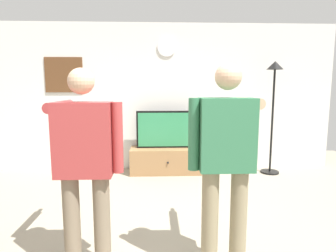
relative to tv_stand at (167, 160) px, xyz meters
name	(u,v)px	position (x,y,z in m)	size (l,w,h in m)	color
back_wall	(163,97)	(-0.07, 0.35, 1.12)	(6.40, 0.10, 2.70)	silver
tv_stand	(167,160)	(0.00, 0.00, 0.00)	(1.33, 0.51, 0.45)	#997047
television	(167,129)	(0.00, 0.05, 0.56)	(1.11, 0.07, 0.67)	black
wall_clock	(167,47)	(0.00, 0.29, 2.04)	(0.34, 0.34, 0.03)	white
framed_picture	(64,75)	(-1.87, 0.30, 1.54)	(0.68, 0.04, 0.63)	brown
floor_lamp	(274,94)	(1.86, -0.10, 1.19)	(0.32, 0.32, 1.99)	black
person_standing_nearer_lamp	(85,158)	(-0.79, -2.68, 0.74)	(0.64, 0.78, 1.70)	#7A6B56
person_standing_nearer_couch	(226,156)	(0.37, -2.75, 0.76)	(0.62, 0.78, 1.73)	gray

